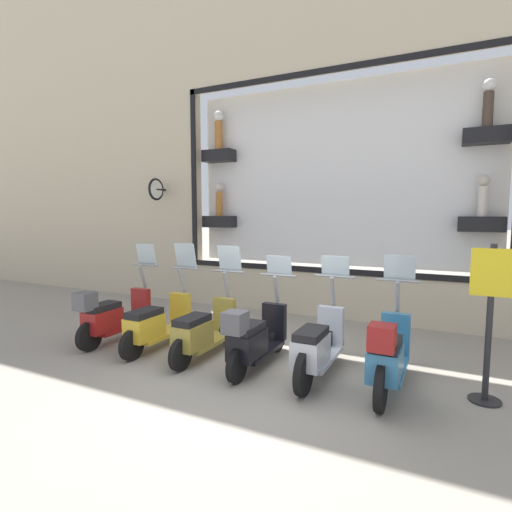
{
  "coord_description": "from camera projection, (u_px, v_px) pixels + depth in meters",
  "views": [
    {
      "loc": [
        -4.7,
        -2.33,
        2.2
      ],
      "look_at": [
        1.72,
        0.82,
        1.44
      ],
      "focal_mm": 28.0,
      "sensor_mm": 36.0,
      "label": 1
    }
  ],
  "objects": [
    {
      "name": "ground_plane",
      "position": [
        255.0,
        376.0,
        5.45
      ],
      "size": [
        120.0,
        120.0,
        0.0
      ],
      "primitive_type": "plane",
      "color": "gray"
    },
    {
      "name": "scooter_teal_0",
      "position": [
        388.0,
        355.0,
        4.85
      ],
      "size": [
        1.81,
        0.61,
        1.64
      ],
      "color": "black",
      "rests_on": "ground_plane"
    },
    {
      "name": "scooter_silver_1",
      "position": [
        317.0,
        347.0,
        5.3
      ],
      "size": [
        1.81,
        0.6,
        1.58
      ],
      "color": "black",
      "rests_on": "ground_plane"
    },
    {
      "name": "scooter_black_2",
      "position": [
        254.0,
        338.0,
        5.63
      ],
      "size": [
        1.79,
        0.61,
        1.54
      ],
      "color": "black",
      "rests_on": "ground_plane"
    },
    {
      "name": "scooter_red_5",
      "position": [
        112.0,
        316.0,
        6.82
      ],
      "size": [
        1.8,
        0.61,
        1.65
      ],
      "color": "black",
      "rests_on": "ground_plane"
    },
    {
      "name": "scooter_yellow_4",
      "position": [
        156.0,
        324.0,
        6.49
      ],
      "size": [
        1.79,
        0.61,
        1.68
      ],
      "color": "black",
      "rests_on": "ground_plane"
    },
    {
      "name": "building_facade",
      "position": [
        332.0,
        93.0,
        8.18
      ],
      "size": [
        1.19,
        36.0,
        9.09
      ],
      "color": "beige",
      "rests_on": "ground_plane"
    },
    {
      "name": "scooter_olive_3",
      "position": [
        203.0,
        331.0,
        6.09
      ],
      "size": [
        1.79,
        0.6,
        1.67
      ],
      "color": "black",
      "rests_on": "ground_plane"
    },
    {
      "name": "shop_sign_post",
      "position": [
        490.0,
        317.0,
        4.59
      ],
      "size": [
        0.36,
        0.45,
        1.86
      ],
      "color": "#232326",
      "rests_on": "ground_plane"
    }
  ]
}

